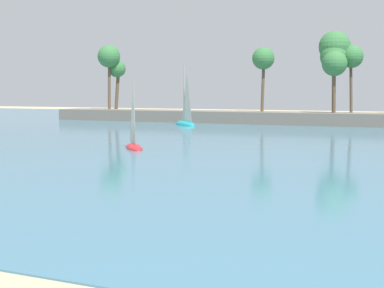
% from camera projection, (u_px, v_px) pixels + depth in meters
% --- Properties ---
extents(sea, '(220.00, 105.18, 0.06)m').
position_uv_depth(sea, '(352.00, 133.00, 61.10)').
color(sea, teal).
rests_on(sea, ground).
extents(palm_headland, '(96.34, 6.67, 13.15)m').
position_uv_depth(palm_headland, '(379.00, 96.00, 71.65)').
color(palm_headland, slate).
rests_on(palm_headland, ground).
extents(sailboat_near_shore, '(5.63, 5.67, 8.91)m').
position_uv_depth(sailboat_near_shore, '(185.00, 119.00, 74.70)').
color(sailboat_near_shore, teal).
rests_on(sailboat_near_shore, sea).
extents(sailboat_mid_bay, '(3.51, 3.87, 5.84)m').
position_uv_depth(sailboat_mid_bay, '(134.00, 142.00, 44.00)').
color(sailboat_mid_bay, red).
rests_on(sailboat_mid_bay, sea).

